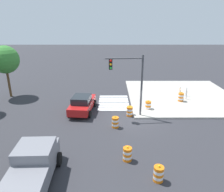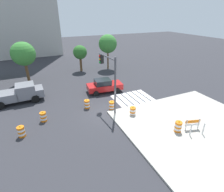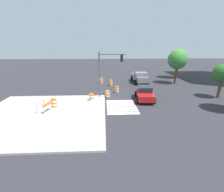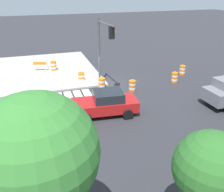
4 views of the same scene
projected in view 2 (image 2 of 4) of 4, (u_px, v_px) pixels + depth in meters
ground_plane at (107, 113)px, 17.42m from camera, size 120.00×120.00×0.00m
sidewalk_corner at (200, 130)px, 14.71m from camera, size 12.00×12.00×0.15m
crosswalk_stripes at (132, 98)px, 20.38m from camera, size 4.35×3.20×0.02m
sports_car at (104, 86)px, 21.66m from camera, size 4.47×2.47×1.63m
pickup_truck at (21, 93)px, 19.22m from camera, size 5.21×2.48×1.92m
traffic_barrel_near_corner at (133, 112)px, 16.71m from camera, size 0.56×0.56×1.02m
traffic_barrel_crosswalk_end at (87, 104)px, 18.07m from camera, size 0.56×0.56×1.02m
traffic_barrel_median_near at (43, 117)px, 15.89m from camera, size 0.56×0.56×1.02m
traffic_barrel_median_far at (21, 132)px, 13.93m from camera, size 0.56×0.56×1.02m
traffic_barrel_far_curb at (112, 106)px, 17.78m from camera, size 0.56×0.56×1.02m
traffic_barrel_on_sidewalk at (178, 127)px, 14.27m from camera, size 0.56×0.56×1.02m
construction_barricade at (194, 124)px, 14.34m from camera, size 1.41×1.10×1.00m
traffic_light_pole at (109, 73)px, 16.33m from camera, size 0.59×3.28×5.50m
street_tree_streetside_near at (108, 44)px, 29.01m from camera, size 3.04×3.04×5.80m
street_tree_streetside_far at (23, 54)px, 23.10m from camera, size 3.15×3.15×5.63m
street_tree_corner_lot at (80, 53)px, 28.35m from camera, size 2.24×2.24×4.26m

